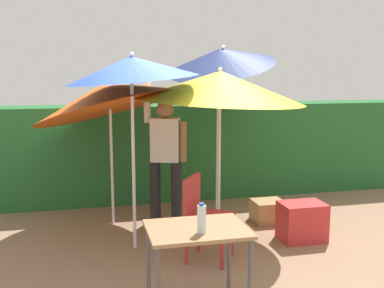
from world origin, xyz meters
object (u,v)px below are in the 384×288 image
chair_plastic (203,212)px  bottle_water (202,219)px  umbrella_yellow (132,68)px  umbrella_orange (108,96)px  folding_table (197,238)px  umbrella_rainbow (220,86)px  crate_cardboard (268,211)px  umbrella_navy (221,58)px  cooler_box (302,222)px  person_vendor (165,152)px

chair_plastic → bottle_water: size_ratio=3.71×
umbrella_yellow → bottle_water: bearing=-78.2°
umbrella_orange → folding_table: size_ratio=2.75×
umbrella_rainbow → crate_cardboard: 1.82m
umbrella_yellow → umbrella_navy: bearing=37.7°
umbrella_navy → folding_table: umbrella_navy is taller
bottle_water → umbrella_rainbow: bearing=69.6°
folding_table → umbrella_navy: bearing=69.4°
umbrella_rainbow → cooler_box: bearing=-31.7°
chair_plastic → folding_table: size_ratio=1.11×
folding_table → chair_plastic: bearing=72.6°
cooler_box → folding_table: (-1.60, -1.31, 0.42)m
bottle_water → cooler_box: bearing=42.0°
bottle_water → person_vendor: bearing=86.5°
chair_plastic → cooler_box: bearing=11.6°
cooler_box → crate_cardboard: size_ratio=1.28×
umbrella_navy → person_vendor: bearing=-166.1°
bottle_water → chair_plastic: bearing=74.6°
umbrella_rainbow → person_vendor: size_ratio=1.09×
umbrella_yellow → crate_cardboard: bearing=15.7°
umbrella_rainbow → person_vendor: (-0.58, 0.48, -0.86)m
umbrella_rainbow → umbrella_orange: (-1.29, 0.56, -0.13)m
umbrella_orange → chair_plastic: bearing=-56.8°
cooler_box → folding_table: 2.10m
cooler_box → folding_table: folding_table is taller
chair_plastic → bottle_water: bottle_water is taller
chair_plastic → cooler_box: 1.32m
umbrella_rainbow → crate_cardboard: (0.74, 0.19, -1.65)m
umbrella_rainbow → umbrella_navy: bearing=72.7°
person_vendor → umbrella_navy: bearing=13.9°
umbrella_navy → bottle_water: size_ratio=10.68×
person_vendor → crate_cardboard: (1.32, -0.29, -0.79)m
crate_cardboard → bottle_water: bearing=-124.3°
umbrella_rainbow → chair_plastic: bearing=-117.2°
umbrella_navy → bottle_water: 3.09m
umbrella_rainbow → umbrella_yellow: bearing=-163.6°
folding_table → crate_cardboard: bearing=53.9°
chair_plastic → crate_cardboard: (1.15, 0.99, -0.37)m
person_vendor → bottle_water: bearing=-93.5°
person_vendor → bottle_water: (-0.15, -2.44, -0.09)m
umbrella_navy → chair_plastic: (-0.62, -1.47, -1.63)m
umbrella_yellow → chair_plastic: 1.70m
umbrella_navy → bottle_water: bearing=-109.6°
bottle_water → umbrella_orange: bearing=102.5°
umbrella_orange → cooler_box: (2.15, -1.09, -1.44)m
umbrella_navy → chair_plastic: umbrella_navy is taller
umbrella_orange → umbrella_navy: bearing=4.4°
umbrella_yellow → umbrella_navy: size_ratio=0.86×
person_vendor → chair_plastic: person_vendor is taller
umbrella_orange → umbrella_yellow: (0.22, -0.88, 0.34)m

